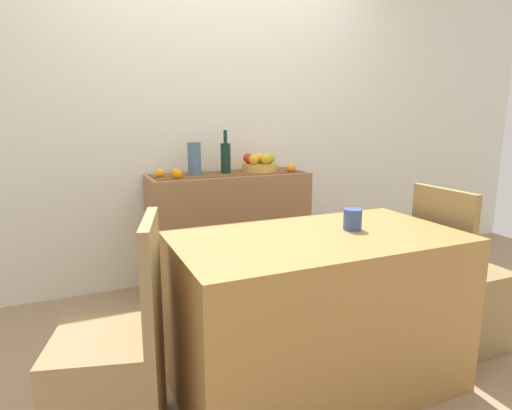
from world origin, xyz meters
name	(u,v)px	position (x,y,z in m)	size (l,w,h in m)	color
ground_plane	(282,343)	(0.00, 0.00, -0.01)	(6.40, 6.40, 0.02)	#987C5E
room_wall_rear	(213,104)	(0.00, 1.18, 1.35)	(6.40, 0.06, 2.70)	silver
sideboard_console	(229,230)	(0.02, 0.92, 0.43)	(1.16, 0.42, 0.85)	#986B46
table_runner	(229,173)	(0.02, 0.92, 0.85)	(1.09, 0.32, 0.01)	brown
fruit_bowl	(259,167)	(0.27, 0.92, 0.89)	(0.26, 0.26, 0.06)	gold
apple_front	(266,159)	(0.29, 0.85, 0.96)	(0.08, 0.08, 0.08)	gold
apple_center	(270,158)	(0.34, 0.90, 0.95)	(0.07, 0.07, 0.07)	#8AB22E
apple_upper	(248,158)	(0.19, 0.96, 0.96)	(0.08, 0.08, 0.08)	red
apple_right	(261,159)	(0.28, 0.93, 0.95)	(0.07, 0.07, 0.07)	gold
apple_left	(259,157)	(0.30, 1.00, 0.95)	(0.07, 0.07, 0.07)	gold
apple_rear	(254,159)	(0.20, 0.88, 0.95)	(0.07, 0.07, 0.07)	gold
wine_bottle	(226,158)	(0.00, 0.92, 0.97)	(0.07, 0.07, 0.31)	#132F26
ceramic_vase	(194,159)	(-0.23, 0.92, 0.97)	(0.09, 0.09, 0.23)	slate
orange_loose_far	(177,174)	(-0.38, 0.81, 0.89)	(0.07, 0.07, 0.07)	orange
orange_loose_near_bowl	(291,168)	(0.47, 0.81, 0.89)	(0.07, 0.07, 0.07)	orange
orange_loose_end	(160,173)	(-0.48, 0.90, 0.88)	(0.07, 0.07, 0.07)	orange
dining_table	(317,312)	(-0.04, -0.41, 0.37)	(1.30, 0.71, 0.74)	#A2743D
coffee_cup	(353,219)	(0.16, -0.40, 0.79)	(0.09, 0.09, 0.10)	#344E8D
chair_near_window	(113,380)	(-0.95, -0.42, 0.27)	(0.49, 0.49, 0.90)	olive
chair_by_corner	(458,300)	(0.87, -0.41, 0.27)	(0.40, 0.40, 0.90)	olive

